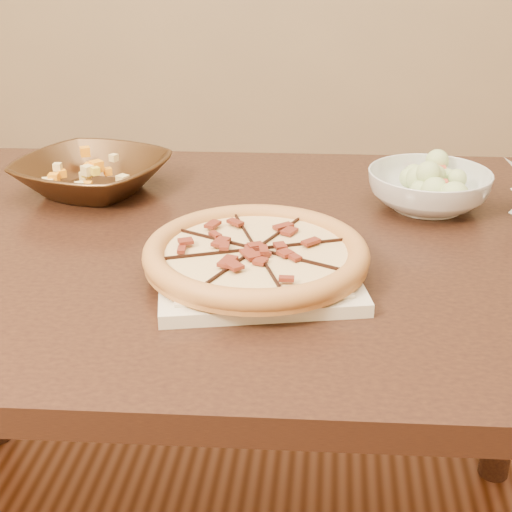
{
  "coord_description": "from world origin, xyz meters",
  "views": [
    {
      "loc": [
        0.18,
        -0.94,
        1.19
      ],
      "look_at": [
        0.09,
        -0.06,
        0.78
      ],
      "focal_mm": 50.0,
      "sensor_mm": 36.0,
      "label": 1
    }
  ],
  "objects_px": {
    "dining_table": "(204,293)",
    "bronze_bowl": "(93,175)",
    "salad_bowl": "(428,190)",
    "pizza": "(256,253)",
    "plate": "(256,269)"
  },
  "relations": [
    {
      "from": "dining_table",
      "to": "bronze_bowl",
      "type": "relative_size",
      "value": 5.58
    },
    {
      "from": "plate",
      "to": "pizza",
      "type": "distance_m",
      "value": 0.02
    },
    {
      "from": "plate",
      "to": "pizza",
      "type": "height_order",
      "value": "pizza"
    },
    {
      "from": "bronze_bowl",
      "to": "salad_bowl",
      "type": "xyz_separation_m",
      "value": [
        0.59,
        -0.01,
        0.0
      ]
    },
    {
      "from": "salad_bowl",
      "to": "bronze_bowl",
      "type": "bearing_deg",
      "value": 178.6
    },
    {
      "from": "pizza",
      "to": "bronze_bowl",
      "type": "height_order",
      "value": "bronze_bowl"
    },
    {
      "from": "plate",
      "to": "pizza",
      "type": "relative_size",
      "value": 1.02
    },
    {
      "from": "pizza",
      "to": "salad_bowl",
      "type": "bearing_deg",
      "value": 47.81
    },
    {
      "from": "salad_bowl",
      "to": "plate",
      "type": "bearing_deg",
      "value": -132.19
    },
    {
      "from": "bronze_bowl",
      "to": "salad_bowl",
      "type": "height_order",
      "value": "salad_bowl"
    },
    {
      "from": "dining_table",
      "to": "pizza",
      "type": "distance_m",
      "value": 0.21
    },
    {
      "from": "bronze_bowl",
      "to": "dining_table",
      "type": "bearing_deg",
      "value": -37.38
    },
    {
      "from": "dining_table",
      "to": "salad_bowl",
      "type": "relative_size",
      "value": 6.9
    },
    {
      "from": "dining_table",
      "to": "salad_bowl",
      "type": "bearing_deg",
      "value": 23.84
    },
    {
      "from": "pizza",
      "to": "bronze_bowl",
      "type": "relative_size",
      "value": 1.21
    }
  ]
}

